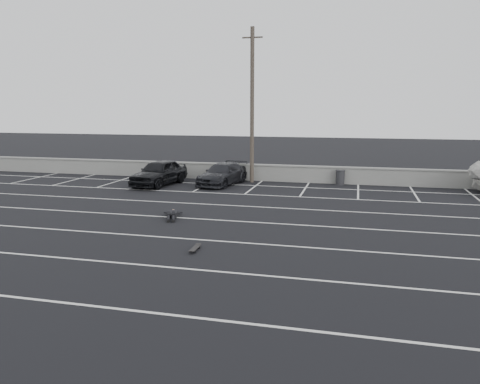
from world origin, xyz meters
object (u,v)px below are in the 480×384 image
(car_left, at_px, (159,172))
(skateboard, at_px, (195,248))
(trash_bin, at_px, (340,177))
(utility_pole, at_px, (252,106))
(car_right, at_px, (222,174))
(person, at_px, (173,212))

(car_left, bearing_deg, skateboard, -53.42)
(trash_bin, distance_m, skateboard, 15.41)
(car_left, height_order, skateboard, car_left)
(trash_bin, bearing_deg, car_left, -165.20)
(utility_pole, bearing_deg, car_left, -155.15)
(car_left, distance_m, car_right, 3.85)
(utility_pole, xyz_separation_m, person, (-1.26, -10.04, -4.55))
(car_left, relative_size, skateboard, 6.09)
(car_right, distance_m, person, 8.76)
(car_left, distance_m, trash_bin, 11.05)
(car_right, xyz_separation_m, skateboard, (2.87, -13.14, -0.58))
(car_left, height_order, car_right, car_left)
(car_left, bearing_deg, person, -54.49)
(utility_pole, bearing_deg, trash_bin, 4.20)
(car_left, xyz_separation_m, utility_pole, (5.23, 2.42, 4.00))
(car_left, distance_m, utility_pole, 7.01)
(trash_bin, height_order, person, trash_bin)
(trash_bin, bearing_deg, skateboard, -105.55)
(person, bearing_deg, car_left, 99.71)
(trash_bin, bearing_deg, person, -122.72)
(car_right, bearing_deg, utility_pole, 50.14)
(car_right, height_order, person, car_right)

